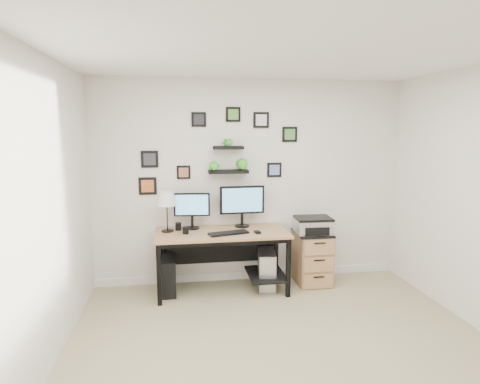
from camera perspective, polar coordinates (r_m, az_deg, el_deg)
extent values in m
plane|color=tan|center=(3.76, 7.34, -22.97)|extent=(4.00, 4.00, 0.00)
plane|color=white|center=(3.25, 8.33, 19.77)|extent=(4.00, 4.00, 0.00)
plane|color=silver|center=(5.18, 1.51, 1.43)|extent=(4.00, 0.00, 4.00)
plane|color=silver|center=(1.56, 30.34, -18.65)|extent=(4.00, 0.00, 4.00)
plane|color=silver|center=(3.31, -27.65, -4.05)|extent=(0.00, 4.00, 4.00)
cube|color=white|center=(5.48, 1.48, -11.65)|extent=(4.00, 0.03, 0.10)
cube|color=tan|center=(4.88, -2.56, -5.84)|extent=(1.60, 0.70, 0.03)
cube|color=black|center=(4.89, -2.55, -6.30)|extent=(1.54, 0.64, 0.05)
cube|color=black|center=(5.27, -2.93, -7.81)|extent=(1.44, 0.02, 0.41)
cube|color=black|center=(5.13, 3.73, -11.59)|extent=(0.45, 0.63, 0.03)
cube|color=black|center=(4.69, -11.45, -11.48)|extent=(0.05, 0.05, 0.72)
cube|color=black|center=(5.25, -11.16, -9.18)|extent=(0.05, 0.05, 0.72)
cube|color=black|center=(4.85, 6.88, -10.65)|extent=(0.05, 0.05, 0.72)
cube|color=black|center=(5.39, 5.15, -8.54)|extent=(0.05, 0.05, 0.72)
cylinder|color=black|center=(5.05, -6.79, -5.10)|extent=(0.19, 0.19, 0.02)
cylinder|color=black|center=(5.03, -6.80, -4.25)|extent=(0.04, 0.04, 0.15)
cube|color=black|center=(4.98, -6.86, -1.78)|extent=(0.44, 0.07, 0.29)
cube|color=#59A5D8|center=(4.96, -6.87, -1.83)|extent=(0.40, 0.05, 0.25)
cylinder|color=black|center=(5.11, 0.29, -4.84)|extent=(0.19, 0.19, 0.02)
cylinder|color=black|center=(5.09, 0.29, -3.96)|extent=(0.04, 0.04, 0.16)
cube|color=black|center=(5.04, 0.30, -1.12)|extent=(0.57, 0.05, 0.35)
cube|color=#59A5D8|center=(5.02, 0.34, -1.16)|extent=(0.51, 0.02, 0.30)
cube|color=black|center=(4.76, -1.65, -5.87)|extent=(0.50, 0.26, 0.02)
cube|color=black|center=(4.81, 2.49, -5.71)|extent=(0.07, 0.10, 0.03)
cylinder|color=black|center=(4.96, -10.26, -5.47)|extent=(0.15, 0.15, 0.01)
cylinder|color=black|center=(4.91, -10.33, -2.94)|extent=(0.01, 0.01, 0.44)
cone|color=white|center=(4.88, -10.39, -0.92)|extent=(0.24, 0.24, 0.17)
cylinder|color=black|center=(4.81, -7.74, -5.43)|extent=(0.07, 0.07, 0.08)
cylinder|color=black|center=(4.99, -8.77, -4.86)|extent=(0.07, 0.07, 0.09)
cube|color=black|center=(5.05, -10.26, -11.57)|extent=(0.21, 0.45, 0.44)
cube|color=gray|center=(5.16, 3.80, -10.87)|extent=(0.27, 0.49, 0.46)
cube|color=silver|center=(4.94, 3.98, -11.79)|extent=(0.19, 0.04, 0.43)
cube|color=tan|center=(5.34, 10.20, -9.23)|extent=(0.42, 0.50, 0.65)
cube|color=black|center=(5.25, 10.30, -5.76)|extent=(0.43, 0.51, 0.02)
cube|color=tan|center=(5.19, 11.07, -12.37)|extent=(0.39, 0.02, 0.18)
cylinder|color=black|center=(5.15, 11.14, -11.80)|extent=(0.14, 0.02, 0.02)
cube|color=tan|center=(5.11, 11.15, -10.11)|extent=(0.39, 0.02, 0.18)
cylinder|color=black|center=(5.08, 11.22, -9.52)|extent=(0.14, 0.02, 0.02)
cube|color=tan|center=(5.04, 11.22, -7.79)|extent=(0.39, 0.02, 0.18)
cylinder|color=black|center=(5.01, 11.30, -7.17)|extent=(0.14, 0.02, 0.02)
cube|color=silver|center=(5.19, 10.36, -4.80)|extent=(0.46, 0.36, 0.17)
cube|color=black|center=(5.17, 10.39, -3.71)|extent=(0.46, 0.36, 0.03)
cube|color=black|center=(5.03, 10.96, -5.57)|extent=(0.30, 0.03, 0.10)
cube|color=black|center=(5.03, -1.67, 2.92)|extent=(0.50, 0.18, 0.04)
cube|color=black|center=(5.00, -1.67, 6.32)|extent=(0.38, 0.15, 0.04)
imported|color=green|center=(5.00, -3.62, 4.65)|extent=(0.15, 0.12, 0.27)
imported|color=green|center=(5.04, 0.25, 4.70)|extent=(0.15, 0.15, 0.27)
imported|color=green|center=(4.99, -1.68, 8.01)|extent=(0.13, 0.09, 0.25)
cube|color=black|center=(5.11, -13.00, 0.84)|extent=(0.22, 0.02, 0.22)
cube|color=#C15D2D|center=(5.10, -13.00, 0.82)|extent=(0.15, 0.00, 0.15)
cube|color=black|center=(5.05, -5.89, 10.22)|extent=(0.18, 0.02, 0.18)
cube|color=black|center=(5.04, -5.89, 10.22)|extent=(0.13, 0.00, 0.13)
cube|color=black|center=(5.07, -8.02, 2.79)|extent=(0.17, 0.02, 0.17)
cube|color=#9C5C48|center=(5.06, -8.02, 2.78)|extent=(0.12, 0.00, 0.12)
cube|color=black|center=(5.24, 7.08, 8.14)|extent=(0.19, 0.02, 0.19)
cube|color=#4A833B|center=(5.23, 7.11, 8.14)|extent=(0.14, 0.00, 0.14)
cube|color=black|center=(5.07, -12.73, 4.57)|extent=(0.21, 0.02, 0.21)
cube|color=#313039|center=(5.06, -12.74, 4.56)|extent=(0.15, 0.00, 0.15)
cube|color=black|center=(5.09, -0.98, 10.97)|extent=(0.18, 0.02, 0.18)
cube|color=#4C9230|center=(5.08, -0.96, 10.98)|extent=(0.13, 0.00, 0.13)
cube|color=black|center=(5.22, 4.90, 3.16)|extent=(0.19, 0.02, 0.19)
cube|color=#6475AF|center=(5.21, 4.93, 3.14)|extent=(0.13, 0.00, 0.13)
cube|color=black|center=(5.15, 3.02, 10.19)|extent=(0.20, 0.02, 0.20)
cube|color=silver|center=(5.14, 3.05, 10.19)|extent=(0.14, 0.00, 0.14)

